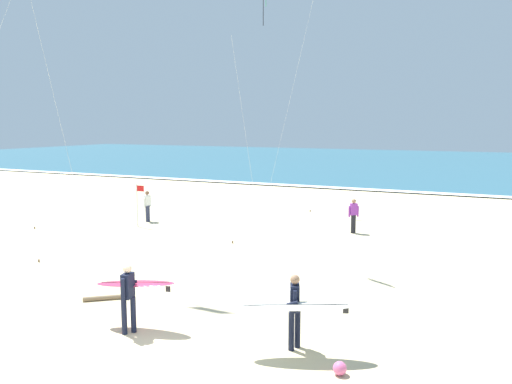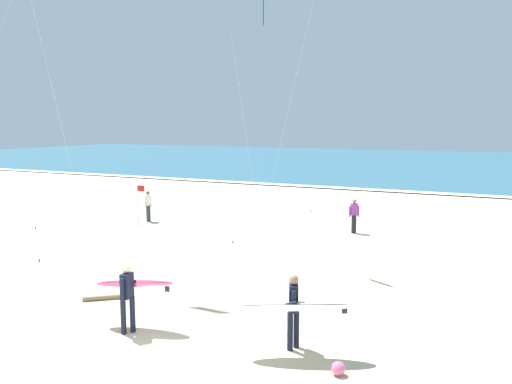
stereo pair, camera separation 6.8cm
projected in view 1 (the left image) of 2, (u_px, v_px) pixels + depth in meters
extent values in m
plane|color=beige|center=(135.00, 357.00, 11.02)|extent=(160.00, 160.00, 0.00)
cube|color=#2D6075|center=(438.00, 163.00, 64.32)|extent=(160.00, 60.00, 0.08)
cube|color=white|center=(394.00, 191.00, 37.71)|extent=(160.00, 1.23, 0.01)
cylinder|color=black|center=(291.00, 331.00, 11.32)|extent=(0.13, 0.13, 0.88)
cylinder|color=black|center=(298.00, 328.00, 11.47)|extent=(0.13, 0.13, 0.88)
cube|color=black|center=(295.00, 298.00, 11.29)|extent=(0.31, 0.39, 0.60)
cube|color=white|center=(290.00, 296.00, 11.29)|extent=(0.09, 0.19, 0.32)
sphere|color=#A87A59|center=(295.00, 279.00, 11.24)|extent=(0.21, 0.21, 0.21)
cylinder|color=black|center=(295.00, 297.00, 11.05)|extent=(0.09, 0.09, 0.26)
cylinder|color=black|center=(292.00, 304.00, 10.98)|extent=(0.26, 0.17, 0.14)
cylinder|color=black|center=(295.00, 296.00, 11.53)|extent=(0.09, 0.09, 0.56)
ellipsoid|color=white|center=(295.00, 306.00, 10.95)|extent=(2.59, 1.50, 0.14)
cube|color=#333333|center=(295.00, 305.00, 10.94)|extent=(2.10, 0.88, 0.07)
cube|color=#262628|center=(346.00, 310.00, 10.90)|extent=(0.12, 0.06, 0.14)
cylinder|color=black|center=(124.00, 316.00, 12.18)|extent=(0.13, 0.13, 0.88)
cylinder|color=black|center=(133.00, 315.00, 12.30)|extent=(0.13, 0.13, 0.88)
cube|color=black|center=(128.00, 286.00, 12.14)|extent=(0.26, 0.37, 0.60)
cube|color=yellow|center=(124.00, 284.00, 12.16)|extent=(0.05, 0.20, 0.32)
sphere|color=beige|center=(127.00, 268.00, 12.09)|extent=(0.21, 0.21, 0.21)
cylinder|color=black|center=(123.00, 290.00, 11.93)|extent=(0.09, 0.09, 0.56)
cylinder|color=black|center=(132.00, 278.00, 12.35)|extent=(0.09, 0.09, 0.26)
cylinder|color=black|center=(132.00, 282.00, 12.47)|extent=(0.26, 0.13, 0.14)
ellipsoid|color=#D83359|center=(135.00, 284.00, 12.50)|extent=(2.13, 0.92, 0.23)
cube|color=#333333|center=(135.00, 282.00, 12.49)|extent=(1.78, 0.38, 0.15)
cube|color=#262628|center=(168.00, 289.00, 12.30)|extent=(0.12, 0.04, 0.14)
cylinder|color=silver|center=(288.00, 108.00, 29.29)|extent=(3.01, 0.43, 11.56)
cylinder|color=brown|center=(310.00, 211.00, 29.24)|extent=(0.06, 0.06, 0.10)
cylinder|color=black|center=(263.00, 11.00, 18.34)|extent=(0.02, 0.02, 0.99)
cylinder|color=silver|center=(247.00, 142.00, 19.96)|extent=(2.01, 1.31, 8.39)
cylinder|color=brown|center=(233.00, 242.00, 21.53)|extent=(0.06, 0.06, 0.10)
cylinder|color=silver|center=(59.00, 116.00, 17.50)|extent=(2.42, 0.25, 10.31)
cylinder|color=brown|center=(39.00, 261.00, 18.60)|extent=(0.06, 0.06, 0.10)
cylinder|color=brown|center=(35.00, 228.00, 24.48)|extent=(0.06, 0.06, 0.10)
cylinder|color=black|center=(353.00, 224.00, 23.49)|extent=(0.22, 0.22, 0.84)
cube|color=purple|center=(354.00, 209.00, 23.40)|extent=(0.36, 0.34, 0.54)
sphere|color=#A87A59|center=(354.00, 201.00, 23.35)|extent=(0.20, 0.20, 0.20)
cylinder|color=purple|center=(358.00, 211.00, 23.45)|extent=(0.08, 0.08, 0.50)
cylinder|color=purple|center=(349.00, 212.00, 23.37)|extent=(0.08, 0.08, 0.50)
cylinder|color=#2D334C|center=(148.00, 214.00, 26.25)|extent=(0.22, 0.22, 0.84)
cube|color=white|center=(147.00, 200.00, 26.15)|extent=(0.22, 0.34, 0.54)
sphere|color=brown|center=(147.00, 193.00, 26.10)|extent=(0.20, 0.20, 0.20)
cylinder|color=white|center=(150.00, 202.00, 26.34)|extent=(0.08, 0.08, 0.50)
cylinder|color=white|center=(144.00, 203.00, 25.99)|extent=(0.08, 0.08, 0.50)
cylinder|color=silver|center=(137.00, 206.00, 24.84)|extent=(0.05, 0.05, 2.10)
cube|color=red|center=(140.00, 188.00, 24.63)|extent=(0.40, 0.02, 0.28)
sphere|color=pink|center=(340.00, 368.00, 10.23)|extent=(0.28, 0.28, 0.28)
cylinder|color=#846B4C|center=(104.00, 298.00, 14.59)|extent=(0.99, 0.84, 0.13)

